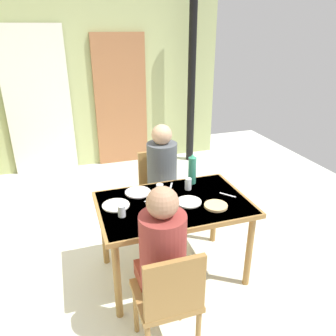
{
  "coord_description": "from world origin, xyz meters",
  "views": [
    {
      "loc": [
        -0.42,
        -2.51,
        2.08
      ],
      "look_at": [
        0.38,
        -0.09,
        0.98
      ],
      "focal_mm": 35.32,
      "sensor_mm": 36.0,
      "label": 1
    }
  ],
  "objects_px": {
    "person_near_diner": "(162,248)",
    "person_far_diner": "(162,167)",
    "chair_near_diner": "(169,297)",
    "water_bottle_green_near": "(192,170)",
    "chair_far_diner": "(159,187)",
    "dining_table": "(174,211)"
  },
  "relations": [
    {
      "from": "water_bottle_green_near",
      "to": "dining_table",
      "type": "bearing_deg",
      "value": -133.75
    },
    {
      "from": "water_bottle_green_near",
      "to": "chair_far_diner",
      "type": "bearing_deg",
      "value": 111.85
    },
    {
      "from": "person_near_diner",
      "to": "dining_table",
      "type": "bearing_deg",
      "value": 64.66
    },
    {
      "from": "person_near_diner",
      "to": "person_far_diner",
      "type": "bearing_deg",
      "value": 72.53
    },
    {
      "from": "person_near_diner",
      "to": "chair_far_diner",
      "type": "bearing_deg",
      "value": 74.16
    },
    {
      "from": "person_near_diner",
      "to": "person_far_diner",
      "type": "distance_m",
      "value": 1.3
    },
    {
      "from": "person_far_diner",
      "to": "water_bottle_green_near",
      "type": "height_order",
      "value": "person_far_diner"
    },
    {
      "from": "chair_far_diner",
      "to": "person_far_diner",
      "type": "relative_size",
      "value": 1.13
    },
    {
      "from": "person_far_diner",
      "to": "chair_near_diner",
      "type": "bearing_deg",
      "value": 74.16
    },
    {
      "from": "chair_near_diner",
      "to": "chair_far_diner",
      "type": "distance_m",
      "value": 1.57
    },
    {
      "from": "chair_far_diner",
      "to": "person_near_diner",
      "type": "bearing_deg",
      "value": 74.16
    },
    {
      "from": "chair_far_diner",
      "to": "person_near_diner",
      "type": "height_order",
      "value": "person_near_diner"
    },
    {
      "from": "dining_table",
      "to": "person_near_diner",
      "type": "height_order",
      "value": "person_near_diner"
    },
    {
      "from": "dining_table",
      "to": "person_near_diner",
      "type": "distance_m",
      "value": 0.7
    },
    {
      "from": "chair_near_diner",
      "to": "water_bottle_green_near",
      "type": "relative_size",
      "value": 3.02
    },
    {
      "from": "dining_table",
      "to": "water_bottle_green_near",
      "type": "distance_m",
      "value": 0.46
    },
    {
      "from": "dining_table",
      "to": "chair_far_diner",
      "type": "relative_size",
      "value": 1.44
    },
    {
      "from": "chair_near_diner",
      "to": "person_near_diner",
      "type": "relative_size",
      "value": 1.13
    },
    {
      "from": "chair_near_diner",
      "to": "water_bottle_green_near",
      "type": "height_order",
      "value": "water_bottle_green_near"
    },
    {
      "from": "water_bottle_green_near",
      "to": "person_near_diner",
      "type": "bearing_deg",
      "value": -122.18
    },
    {
      "from": "dining_table",
      "to": "chair_near_diner",
      "type": "relative_size",
      "value": 1.44
    },
    {
      "from": "chair_near_diner",
      "to": "chair_far_diner",
      "type": "relative_size",
      "value": 1.0
    }
  ]
}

